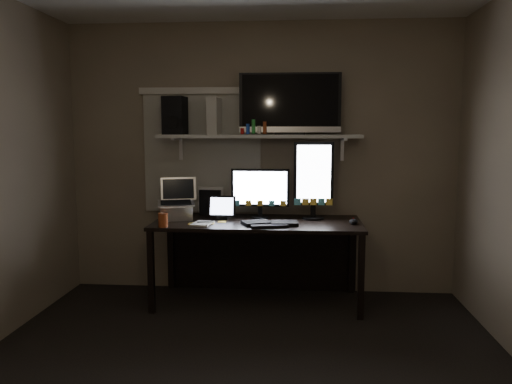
# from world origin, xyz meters

# --- Properties ---
(floor) EXTENTS (3.60, 3.60, 0.00)m
(floor) POSITION_xyz_m (0.00, 0.00, 0.00)
(floor) COLOR black
(floor) RESTS_ON ground
(back_wall) EXTENTS (3.60, 0.00, 3.60)m
(back_wall) POSITION_xyz_m (0.00, 1.80, 1.25)
(back_wall) COLOR #6A5C4C
(back_wall) RESTS_ON floor
(window_blinds) EXTENTS (1.10, 0.02, 1.10)m
(window_blinds) POSITION_xyz_m (-0.55, 1.79, 1.30)
(window_blinds) COLOR #B2AFA0
(window_blinds) RESTS_ON back_wall
(desk) EXTENTS (1.80, 0.75, 0.73)m
(desk) POSITION_xyz_m (0.00, 1.55, 0.55)
(desk) COLOR black
(desk) RESTS_ON floor
(wall_shelf) EXTENTS (1.80, 0.35, 0.03)m
(wall_shelf) POSITION_xyz_m (0.00, 1.62, 1.46)
(wall_shelf) COLOR #B7B8B2
(wall_shelf) RESTS_ON back_wall
(monitor_landscape) EXTENTS (0.52, 0.07, 0.46)m
(monitor_landscape) POSITION_xyz_m (0.01, 1.57, 0.96)
(monitor_landscape) COLOR black
(monitor_landscape) RESTS_ON desk
(monitor_portrait) EXTENTS (0.35, 0.08, 0.70)m
(monitor_portrait) POSITION_xyz_m (0.49, 1.58, 1.08)
(monitor_portrait) COLOR black
(monitor_portrait) RESTS_ON desk
(keyboard) EXTENTS (0.50, 0.30, 0.03)m
(keyboard) POSITION_xyz_m (0.12, 1.27, 0.74)
(keyboard) COLOR black
(keyboard) RESTS_ON desk
(mouse) EXTENTS (0.10, 0.13, 0.04)m
(mouse) POSITION_xyz_m (0.82, 1.37, 0.75)
(mouse) COLOR black
(mouse) RESTS_ON desk
(notepad) EXTENTS (0.18, 0.23, 0.01)m
(notepad) POSITION_xyz_m (-0.45, 1.25, 0.74)
(notepad) COLOR silver
(notepad) RESTS_ON desk
(tablet) EXTENTS (0.24, 0.10, 0.21)m
(tablet) POSITION_xyz_m (-0.32, 1.49, 0.84)
(tablet) COLOR black
(tablet) RESTS_ON desk
(file_sorter) EXTENTS (0.21, 0.11, 0.25)m
(file_sorter) POSITION_xyz_m (-0.46, 1.73, 0.86)
(file_sorter) COLOR black
(file_sorter) RESTS_ON desk
(laptop) EXTENTS (0.38, 0.34, 0.36)m
(laptop) POSITION_xyz_m (-0.73, 1.46, 0.91)
(laptop) COLOR silver
(laptop) RESTS_ON desk
(cup) EXTENTS (0.10, 0.10, 0.12)m
(cup) POSITION_xyz_m (-0.75, 1.10, 0.79)
(cup) COLOR #8F3A1A
(cup) RESTS_ON desk
(sticky_notes) EXTENTS (0.31, 0.23, 0.00)m
(sticky_notes) POSITION_xyz_m (-0.41, 1.34, 0.73)
(sticky_notes) COLOR yellow
(sticky_notes) RESTS_ON desk
(tv) EXTENTS (0.90, 0.17, 0.54)m
(tv) POSITION_xyz_m (0.27, 1.63, 1.75)
(tv) COLOR black
(tv) RESTS_ON wall_shelf
(game_console) EXTENTS (0.09, 0.28, 0.32)m
(game_console) POSITION_xyz_m (-0.40, 1.62, 1.64)
(game_console) COLOR beige
(game_console) RESTS_ON wall_shelf
(speaker) EXTENTS (0.19, 0.23, 0.34)m
(speaker) POSITION_xyz_m (-0.76, 1.60, 1.65)
(speaker) COLOR black
(speaker) RESTS_ON wall_shelf
(bottles) EXTENTS (0.20, 0.05, 0.13)m
(bottles) POSITION_xyz_m (-0.05, 1.58, 1.54)
(bottles) COLOR #A50F0C
(bottles) RESTS_ON wall_shelf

